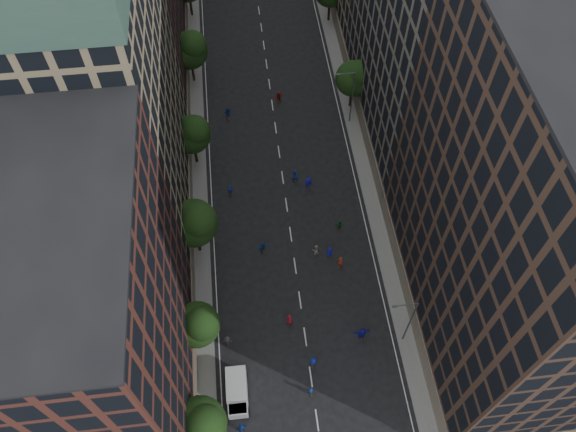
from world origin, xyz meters
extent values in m
plane|color=black|center=(0.00, 40.00, 0.00)|extent=(240.00, 240.00, 0.00)
cube|color=slate|center=(-12.00, 47.50, 0.07)|extent=(4.00, 105.00, 0.15)
cube|color=slate|center=(12.00, 47.50, 0.07)|extent=(4.00, 105.00, 0.15)
cube|color=#50261E|center=(-19.00, 11.00, 15.00)|extent=(14.00, 22.00, 30.00)
cube|color=#8C7B5B|center=(-19.00, 35.00, 17.00)|extent=(14.00, 26.00, 34.00)
cube|color=#442F24|center=(19.00, 15.00, 18.00)|extent=(14.00, 30.00, 36.00)
cube|color=#5E564D|center=(19.00, 44.00, 16.50)|extent=(14.00, 28.00, 33.00)
sphere|color=black|center=(-11.20, 4.00, 5.58)|extent=(5.20, 5.20, 5.20)
sphere|color=black|center=(-10.55, 3.48, 6.88)|extent=(3.90, 3.90, 3.90)
cylinder|color=black|center=(-11.20, 14.00, 1.85)|extent=(0.36, 0.36, 3.70)
sphere|color=black|center=(-11.20, 14.00, 5.21)|extent=(4.80, 4.80, 4.80)
sphere|color=black|center=(-10.60, 13.52, 6.41)|extent=(3.60, 3.60, 3.60)
cylinder|color=black|center=(-11.20, 26.00, 2.11)|extent=(0.36, 0.36, 4.22)
sphere|color=black|center=(-11.20, 26.00, 5.95)|extent=(5.60, 5.60, 5.60)
sphere|color=black|center=(-10.50, 25.44, 7.35)|extent=(4.20, 4.20, 4.20)
cylinder|color=black|center=(-11.20, 40.00, 1.94)|extent=(0.36, 0.36, 3.87)
sphere|color=black|center=(-11.20, 40.00, 5.46)|extent=(5.00, 5.00, 5.00)
sphere|color=black|center=(-10.57, 39.50, 6.71)|extent=(3.75, 3.75, 3.75)
cylinder|color=black|center=(-11.20, 56.00, 2.02)|extent=(0.36, 0.36, 4.05)
sphere|color=black|center=(-11.20, 56.00, 5.70)|extent=(5.40, 5.40, 5.40)
sphere|color=black|center=(-10.52, 55.46, 7.05)|extent=(4.05, 4.05, 4.05)
cylinder|color=black|center=(-11.20, 72.00, 1.89)|extent=(0.36, 0.36, 3.78)
cylinder|color=black|center=(11.20, 48.00, 1.87)|extent=(0.36, 0.36, 3.74)
sphere|color=black|center=(11.20, 48.00, 5.27)|extent=(5.00, 5.00, 5.00)
sphere|color=black|center=(11.82, 47.50, 6.52)|extent=(3.75, 3.75, 3.75)
cylinder|color=black|center=(11.20, 68.00, 1.98)|extent=(0.36, 0.36, 3.96)
cylinder|color=#595B60|center=(10.60, 12.00, 4.50)|extent=(0.18, 0.18, 9.00)
cylinder|color=#595B60|center=(9.40, 12.00, 9.00)|extent=(2.40, 0.12, 0.12)
cube|color=#595B60|center=(8.30, 12.00, 8.95)|extent=(0.50, 0.22, 0.15)
cylinder|color=#595B60|center=(10.60, 45.00, 4.50)|extent=(0.18, 0.18, 9.00)
cylinder|color=#595B60|center=(9.40, 45.00, 9.00)|extent=(2.40, 0.12, 0.12)
cube|color=#595B60|center=(8.30, 45.00, 8.95)|extent=(0.50, 0.22, 0.15)
cube|color=silver|center=(-7.79, 8.42, 1.44)|extent=(2.13, 3.60, 2.18)
cube|color=silver|center=(-7.82, 6.24, 1.04)|extent=(2.00, 1.61, 1.39)
cube|color=black|center=(-7.82, 6.24, 1.68)|extent=(1.80, 1.31, 0.10)
cylinder|color=black|center=(-8.82, 5.96, 0.38)|extent=(0.26, 0.76, 0.75)
cylinder|color=black|center=(-6.84, 5.93, 0.38)|extent=(0.26, 0.76, 0.75)
cylinder|color=black|center=(-8.76, 9.82, 0.38)|extent=(0.26, 0.76, 0.75)
cylinder|color=black|center=(-6.78, 9.79, 0.38)|extent=(0.26, 0.76, 0.75)
imported|color=#141190|center=(-8.50, 8.78, 0.93)|extent=(1.05, 0.87, 1.85)
imported|color=#13309A|center=(-0.28, 7.26, 0.78)|extent=(0.65, 0.51, 1.55)
imported|color=#13229D|center=(0.39, 10.25, 0.82)|extent=(1.21, 0.95, 1.64)
imported|color=#132F9C|center=(-7.61, 4.41, 0.94)|extent=(1.18, 0.71, 1.87)
imported|color=#1617B4|center=(6.14, 12.77, 0.96)|extent=(1.84, 0.74, 1.93)
imported|color=maroon|center=(-1.53, 15.38, 0.85)|extent=(0.98, 0.82, 1.70)
imported|color=#A0351A|center=(5.26, 21.87, 0.97)|extent=(0.83, 0.69, 1.95)
imported|color=#B1B1AC|center=(2.63, 23.85, 0.86)|extent=(0.89, 0.73, 1.71)
imported|color=#424147|center=(-8.50, 13.69, 0.78)|extent=(1.09, 0.72, 1.57)
imported|color=#1C5E2B|center=(6.06, 27.05, 0.90)|extent=(1.14, 0.71, 1.80)
imported|color=#123E93|center=(-3.66, 25.07, 0.76)|extent=(1.48, 0.86, 1.52)
imported|color=#1418A4|center=(4.25, 23.46, 0.83)|extent=(0.82, 0.55, 1.66)
imported|color=#152CAB|center=(-7.00, 34.13, 0.82)|extent=(0.71, 0.60, 1.64)
imported|color=#143BA6|center=(1.46, 35.30, 0.95)|extent=(1.00, 0.82, 1.90)
imported|color=#1513A1|center=(3.15, 33.87, 0.95)|extent=(1.35, 0.94, 1.91)
imported|color=#13299B|center=(-6.52, 47.70, 0.91)|extent=(1.14, 0.67, 1.82)
imported|color=maroon|center=(1.01, 50.17, 0.89)|extent=(1.74, 1.00, 1.79)
camera|label=1|loc=(-4.65, -9.89, 58.64)|focal=35.00mm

